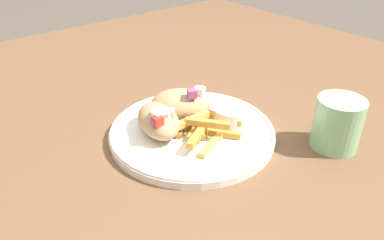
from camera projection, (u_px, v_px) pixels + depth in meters
The scene contains 7 objects.
table at pixel (196, 152), 0.73m from camera, with size 1.49×1.49×0.72m.
plate at pixel (192, 132), 0.67m from camera, with size 0.30×0.30×0.02m.
pita_sandwich_near at pixel (158, 120), 0.65m from camera, with size 0.13×0.10×0.06m.
pita_sandwich_far at pixel (181, 104), 0.69m from camera, with size 0.13×0.14×0.07m.
fries_pile at pixel (204, 127), 0.66m from camera, with size 0.13×0.13×0.03m.
sauce_ramekin at pixel (230, 114), 0.68m from camera, with size 0.07×0.07×0.03m.
water_glass at pixel (337, 126), 0.63m from camera, with size 0.08×0.08×0.09m.
Camera 1 is at (0.46, -0.38, 1.09)m, focal length 35.00 mm.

